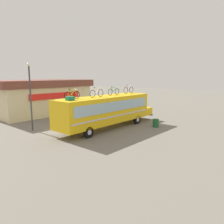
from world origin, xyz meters
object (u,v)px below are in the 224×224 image
Objects in this scene: trash_bin at (156,123)px; street_lamp at (30,92)px; luggage_bag_1 at (70,98)px; rooftop_bicycle_3 at (114,91)px; bus at (107,109)px; rooftop_bicycle_1 at (72,95)px; rooftop_bicycle_4 at (129,90)px; rooftop_bicycle_2 at (97,93)px.

trash_bin is 0.13× the size of street_lamp.
rooftop_bicycle_3 is at bearing 4.82° from luggage_bag_1.
luggage_bag_1 is 5.89m from rooftop_bicycle_3.
bus is at bearing 2.63° from luggage_bag_1.
rooftop_bicycle_4 is (7.80, 0.00, 0.03)m from rooftop_bicycle_1.
rooftop_bicycle_4 is 4.91m from trash_bin.
luggage_bag_1 reaches higher than trash_bin.
rooftop_bicycle_3 is 7.90m from street_lamp.
rooftop_bicycle_1 is 2.63m from rooftop_bicycle_2.
rooftop_bicycle_4 reaches higher than trash_bin.
luggage_bag_1 is 0.11× the size of street_lamp.
bus is at bearing -167.64° from rooftop_bicycle_3.
trash_bin is at bearing -59.52° from rooftop_bicycle_3.
rooftop_bicycle_4 is 10.15m from street_lamp.
rooftop_bicycle_1 is 0.26× the size of street_lamp.
trash_bin is (-0.44, -3.76, -3.12)m from rooftop_bicycle_4.
trash_bin is at bearing -21.61° from luggage_bag_1.
rooftop_bicycle_3 is (5.87, 0.49, 0.21)m from luggage_bag_1.
rooftop_bicycle_2 is at bearing -177.18° from rooftop_bicycle_4.
trash_bin is (8.03, -3.18, -2.88)m from luggage_bag_1.
luggage_bag_1 is 3.31m from rooftop_bicycle_2.
street_lamp reaches higher than trash_bin.
rooftop_bicycle_2 is (-1.27, 0.12, 1.67)m from bus.
bus is 17.82× the size of luggage_bag_1.
luggage_bag_1 reaches higher than bus.
street_lamp is (-5.32, 4.60, 1.74)m from bus.
bus is 1.97× the size of street_lamp.
trash_bin is at bearing -44.38° from bus.
rooftop_bicycle_3 is (5.19, -0.09, 0.00)m from rooftop_bicycle_1.
street_lamp is at bearing 98.94° from luggage_bag_1.
luggage_bag_1 is 0.40× the size of rooftop_bicycle_3.
rooftop_bicycle_3 reaches higher than bus.
street_lamp is at bearing 132.07° from rooftop_bicycle_2.
trash_bin is 12.29m from street_lamp.
rooftop_bicycle_3 reaches higher than luggage_bag_1.
rooftop_bicycle_4 reaches higher than rooftop_bicycle_1.
rooftop_bicycle_1 is (0.67, 0.58, 0.21)m from luggage_bag_1.
street_lamp is (-1.43, 4.23, 0.09)m from rooftop_bicycle_1.
bus is 4.27m from rooftop_bicycle_4.
trash_bin is at bearing -27.07° from rooftop_bicycle_1.
rooftop_bicycle_1 is at bearing 40.80° from luggage_bag_1.
rooftop_bicycle_1 is 7.80m from rooftop_bicycle_4.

